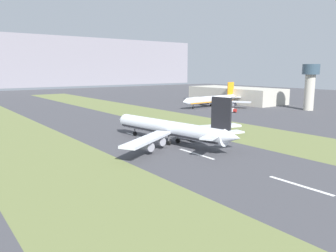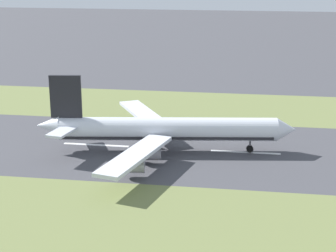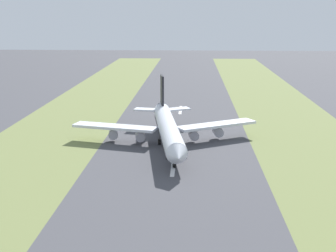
# 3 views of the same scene
# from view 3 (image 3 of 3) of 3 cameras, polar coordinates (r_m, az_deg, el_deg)

# --- Properties ---
(ground_plane) EXTENTS (800.00, 800.00, 0.00)m
(ground_plane) POSITION_cam_3_polar(r_m,az_deg,el_deg) (158.38, 1.02, -2.05)
(ground_plane) COLOR #424247
(grass_median_west) EXTENTS (40.00, 600.00, 0.01)m
(grass_median_west) POSITION_cam_3_polar(r_m,az_deg,el_deg) (163.28, 17.02, -2.18)
(grass_median_west) COLOR olive
(grass_median_west) RESTS_ON ground
(grass_median_east) EXTENTS (40.00, 600.00, 0.01)m
(grass_median_east) POSITION_cam_3_polar(r_m,az_deg,el_deg) (166.01, -14.71, -1.76)
(grass_median_east) COLOR olive
(grass_median_east) RESTS_ON ground
(centreline_dash_near) EXTENTS (1.20, 18.00, 0.01)m
(centreline_dash_near) POSITION_cam_3_polar(r_m,az_deg,el_deg) (211.84, 1.52, 1.97)
(centreline_dash_near) COLOR silver
(centreline_dash_near) RESTS_ON ground
(centreline_dash_mid) EXTENTS (1.20, 18.00, 0.01)m
(centreline_dash_mid) POSITION_cam_3_polar(r_m,az_deg,el_deg) (172.87, 1.19, -0.70)
(centreline_dash_mid) COLOR silver
(centreline_dash_mid) RESTS_ON ground
(centreline_dash_far) EXTENTS (1.20, 18.00, 0.01)m
(centreline_dash_far) POSITION_cam_3_polar(r_m,az_deg,el_deg) (134.50, 0.65, -4.92)
(centreline_dash_far) COLOR silver
(centreline_dash_far) RESTS_ON ground
(airplane_main_jet) EXTENTS (63.54, 67.13, 20.20)m
(airplane_main_jet) POSITION_cam_3_polar(r_m,az_deg,el_deg) (153.96, -0.06, -0.19)
(airplane_main_jet) COLOR silver
(airplane_main_jet) RESTS_ON ground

